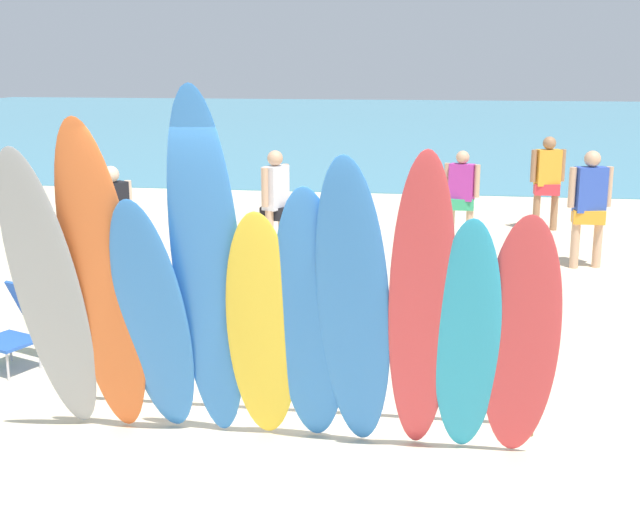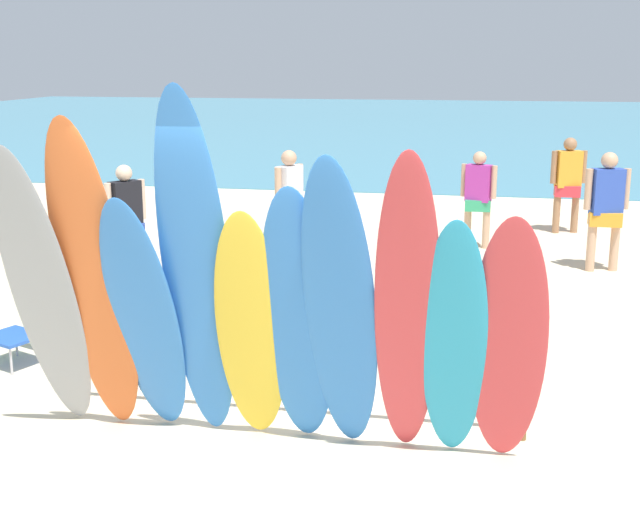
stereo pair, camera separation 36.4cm
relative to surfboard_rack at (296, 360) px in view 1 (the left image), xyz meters
The scene contains 20 objects.
ground 14.01m from the surfboard_rack, 90.00° to the left, with size 60.00×60.00×0.00m, color beige.
ocean_water 31.96m from the surfboard_rack, 90.00° to the left, with size 60.00×40.00×0.02m, color teal.
surfboard_rack is the anchor object (origin of this frame).
surfboard_grey_0 1.99m from the surfboard_rack, 157.56° to the right, with size 0.52×0.07×2.52m, color #999EA3.
surfboard_orange_1 1.68m from the surfboard_rack, 153.06° to the right, with size 0.54×0.08×2.68m, color orange.
surfboard_blue_2 1.25m from the surfboard_rack, 148.18° to the right, with size 0.55×0.08×2.13m, color #337AD1.
surfboard_blue_3 1.21m from the surfboard_rack, 129.36° to the right, with size 0.52×0.06×2.89m, color #337AD1.
surfboard_yellow_4 0.72m from the surfboard_rack, 106.17° to the right, with size 0.53×0.08×2.00m, color yellow.
surfboard_blue_5 0.80m from the surfboard_rack, 69.85° to the right, with size 0.54×0.08×2.20m, color #337AD1.
surfboard_blue_6 1.07m from the surfboard_rack, 51.06° to the right, with size 0.53×0.08×2.46m, color #337AD1.
surfboard_red_7 1.40m from the surfboard_rack, 34.60° to the right, with size 0.46×0.08×2.54m, color #D13D42.
surfboard_teal_8 1.54m from the surfboard_rack, 24.82° to the right, with size 0.47×0.08×2.04m, color #289EC6.
surfboard_red_9 1.88m from the surfboard_rack, 19.60° to the right, with size 0.54×0.06×2.06m, color #D13D42.
beachgoer_strolling 7.08m from the surfboard_rack, 78.31° to the left, with size 0.55×0.30×1.52m.
beachgoer_photographing 5.00m from the surfboard_rack, 128.51° to the left, with size 0.41×0.51×1.58m.
beachgoer_midbeach 6.58m from the surfboard_rack, 60.94° to the left, with size 0.62×0.32×1.67m.
beachgoer_near_rack 5.58m from the surfboard_rack, 102.96° to the left, with size 0.43×0.58×1.64m.
beachgoer_by_water 8.87m from the surfboard_rack, 70.84° to the left, with size 0.59×0.32×1.62m.
beach_chair_red 3.93m from the surfboard_rack, 144.49° to the left, with size 0.73×0.81×0.83m.
beach_chair_blue 3.01m from the surfboard_rack, 162.50° to the left, with size 0.73×0.84×0.81m.
Camera 1 is at (1.13, -6.42, 2.96)m, focal length 47.44 mm.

